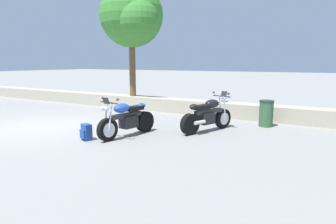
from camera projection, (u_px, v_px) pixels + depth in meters
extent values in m
plane|color=gray|center=(43.00, 127.00, 9.87)|extent=(120.00, 120.00, 0.00)
cube|color=#A89E89|center=(132.00, 102.00, 13.91)|extent=(36.00, 0.80, 0.55)
cylinder|color=black|center=(107.00, 130.00, 8.00)|extent=(0.23, 0.63, 0.62)
cylinder|color=black|center=(145.00, 122.00, 9.11)|extent=(0.27, 0.64, 0.62)
cylinder|color=silver|center=(107.00, 130.00, 8.00)|extent=(0.22, 0.40, 0.38)
cube|color=black|center=(129.00, 122.00, 8.58)|extent=(0.39, 0.52, 0.34)
cube|color=#2D2D30|center=(126.00, 115.00, 8.47)|extent=(0.31, 1.11, 0.12)
ellipsoid|color=#2347A8|center=(122.00, 108.00, 8.32)|extent=(0.42, 0.57, 0.26)
cube|color=black|center=(134.00, 108.00, 8.69)|extent=(0.34, 0.59, 0.12)
ellipsoid|color=#2347A8|center=(141.00, 106.00, 8.92)|extent=(0.26, 0.31, 0.16)
cylinder|color=#2D2D30|center=(109.00, 103.00, 7.95)|extent=(0.66, 0.14, 0.04)
sphere|color=silver|center=(107.00, 109.00, 7.82)|extent=(0.13, 0.13, 0.13)
sphere|color=silver|center=(103.00, 108.00, 7.91)|extent=(0.13, 0.13, 0.13)
cube|color=#26282D|center=(106.00, 101.00, 7.86)|extent=(0.21, 0.12, 0.18)
cylinder|color=silver|center=(135.00, 120.00, 9.01)|extent=(0.17, 0.39, 0.11)
cylinder|color=silver|center=(110.00, 117.00, 7.92)|extent=(0.07, 0.17, 0.73)
cylinder|color=silver|center=(106.00, 116.00, 8.03)|extent=(0.07, 0.17, 0.73)
sphere|color=#2D2D30|center=(118.00, 100.00, 7.77)|extent=(0.07, 0.07, 0.07)
sphere|color=#2D2D30|center=(103.00, 98.00, 8.15)|extent=(0.07, 0.07, 0.07)
cylinder|color=black|center=(223.00, 118.00, 9.61)|extent=(0.35, 0.63, 0.62)
cylinder|color=black|center=(190.00, 124.00, 8.71)|extent=(0.38, 0.64, 0.62)
cylinder|color=silver|center=(223.00, 118.00, 9.61)|extent=(0.28, 0.42, 0.38)
cube|color=black|center=(206.00, 118.00, 9.11)|extent=(0.47, 0.56, 0.34)
cube|color=#2D2D30|center=(209.00, 111.00, 9.14)|extent=(0.51, 1.08, 0.12)
ellipsoid|color=black|center=(212.00, 104.00, 9.20)|extent=(0.50, 0.61, 0.26)
cube|color=black|center=(201.00, 107.00, 8.91)|extent=(0.44, 0.62, 0.12)
ellipsoid|color=black|center=(194.00, 107.00, 8.71)|extent=(0.30, 0.34, 0.16)
cylinder|color=#2D2D30|center=(222.00, 96.00, 9.44)|extent=(0.63, 0.26, 0.04)
sphere|color=silver|center=(223.00, 100.00, 9.61)|extent=(0.13, 0.13, 0.13)
sphere|color=silver|center=(226.00, 100.00, 9.50)|extent=(0.13, 0.13, 0.13)
cube|color=#26282D|center=(224.00, 94.00, 9.49)|extent=(0.22, 0.16, 0.18)
cylinder|color=silver|center=(200.00, 122.00, 8.73)|extent=(0.23, 0.39, 0.11)
cylinder|color=silver|center=(220.00, 107.00, 9.59)|extent=(0.10, 0.17, 0.73)
cylinder|color=silver|center=(224.00, 108.00, 9.46)|extent=(0.10, 0.17, 0.73)
sphere|color=#2D2D30|center=(214.00, 92.00, 9.63)|extent=(0.07, 0.07, 0.07)
sphere|color=#2D2D30|center=(229.00, 94.00, 9.17)|extent=(0.07, 0.07, 0.07)
cube|color=navy|center=(86.00, 132.00, 8.13)|extent=(0.34, 0.26, 0.44)
cube|color=navy|center=(83.00, 134.00, 8.06)|extent=(0.24, 0.12, 0.24)
ellipsoid|color=navy|center=(86.00, 124.00, 8.09)|extent=(0.32, 0.25, 0.08)
cube|color=#10244B|center=(91.00, 131.00, 8.13)|extent=(0.06, 0.04, 0.37)
cube|color=#10244B|center=(89.00, 130.00, 8.25)|extent=(0.06, 0.04, 0.37)
cylinder|color=brown|center=(132.00, 68.00, 13.63)|extent=(0.28, 0.28, 2.51)
sphere|color=#387A2D|center=(131.00, 15.00, 13.25)|extent=(2.79, 2.79, 2.79)
sphere|color=#387A2D|center=(138.00, 20.00, 12.63)|extent=(1.81, 1.81, 1.81)
cylinder|color=#335638|center=(266.00, 114.00, 9.84)|extent=(0.44, 0.44, 0.80)
cylinder|color=#1E3421|center=(267.00, 101.00, 9.77)|extent=(0.46, 0.46, 0.06)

